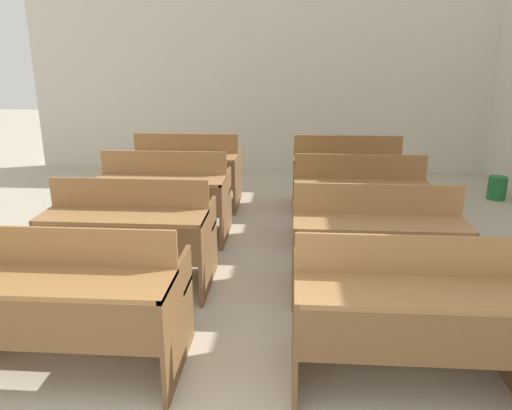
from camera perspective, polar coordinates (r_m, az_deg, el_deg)
name	(u,v)px	position (r m, az deg, el deg)	size (l,w,h in m)	color
wall_back	(259,72)	(7.96, 0.35, 14.91)	(7.17, 0.06, 3.05)	beige
bench_front_left	(71,299)	(3.15, -20.44, -10.02)	(1.27, 0.75, 0.90)	brown
bench_front_right	(407,309)	(2.97, 16.89, -11.35)	(1.27, 0.75, 0.90)	brown
bench_second_left	(130,232)	(4.11, -14.21, -2.97)	(1.27, 0.75, 0.90)	brown
bench_second_right	(376,239)	(3.94, 13.54, -3.81)	(1.27, 0.75, 0.90)	brown
bench_third_left	(164,193)	(5.13, -10.46, 1.31)	(1.27, 0.75, 0.90)	brown
bench_third_right	(359,198)	(4.99, 11.67, 0.78)	(1.27, 0.75, 0.90)	brown
bench_back_left	(186,169)	(6.15, -7.99, 4.10)	(1.27, 0.75, 0.90)	brown
bench_back_right	(347,172)	(6.06, 10.34, 3.78)	(1.27, 0.75, 0.90)	brown
wastepaper_bin	(497,188)	(7.19, 25.84, 1.78)	(0.23, 0.23, 0.30)	#1E6B33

